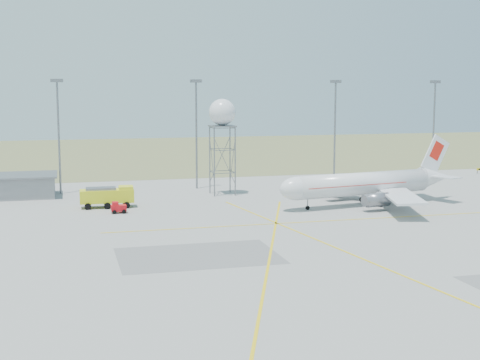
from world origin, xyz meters
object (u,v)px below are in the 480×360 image
object	(u,v)px
radar_tower	(222,141)
baggage_tug	(118,209)
fire_truck	(109,197)
airliner_main	(365,184)

from	to	relation	value
radar_tower	baggage_tug	bearing A→B (deg)	-144.85
fire_truck	baggage_tug	distance (m)	5.50
radar_tower	fire_truck	xyz separation A→B (m)	(-20.63, -8.46, -7.94)
radar_tower	baggage_tug	distance (m)	25.50
radar_tower	baggage_tug	world-z (taller)	radar_tower
airliner_main	baggage_tug	world-z (taller)	airliner_main
airliner_main	baggage_tug	distance (m)	39.53
airliner_main	baggage_tug	size ratio (longest dim) A/B	14.29
airliner_main	radar_tower	xyz separation A→B (m)	(-19.78, 16.80, 6.14)
radar_tower	fire_truck	size ratio (longest dim) A/B	2.00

